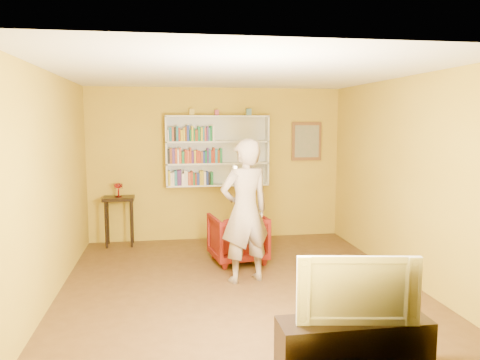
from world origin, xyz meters
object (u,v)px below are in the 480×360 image
console_table (119,205)px  ruby_lustre (118,187)px  bookshelf (217,151)px  tv_cabinet (353,346)px  person (245,211)px  armchair (238,238)px  television (355,287)px

console_table → ruby_lustre: size_ratio=3.60×
bookshelf → tv_cabinet: bookshelf is taller
person → console_table: bearing=-66.4°
person → tv_cabinet: (0.52, -2.38, -0.72)m
bookshelf → console_table: (-1.70, -0.16, -0.90)m
armchair → person: 1.07m
ruby_lustre → television: size_ratio=0.23×
console_table → television: (2.33, -4.50, 0.05)m
ruby_lustre → person: size_ratio=0.12×
bookshelf → ruby_lustre: bookshelf is taller
console_table → person: 2.79m
console_table → television: 5.07m
ruby_lustre → person: (1.81, -2.12, -0.07)m
console_table → armchair: 2.24m
person → tv_cabinet: size_ratio=1.47×
ruby_lustre → television: (2.33, -4.50, -0.26)m
tv_cabinet → television: television is taller
armchair → bookshelf: bearing=-92.2°
tv_cabinet → television: size_ratio=1.29×
armchair → person: bearing=78.6°
bookshelf → television: (0.63, -4.66, -0.85)m
ruby_lustre → person: bearing=-49.5°
television → ruby_lustre: bearing=126.9°
person → tv_cabinet: bearing=85.5°
bookshelf → console_table: bookshelf is taller
ruby_lustre → television: ruby_lustre is taller
armchair → television: television is taller
console_table → ruby_lustre: ruby_lustre is taller
ruby_lustre → television: 5.07m
console_table → armchair: size_ratio=1.06×
armchair → person: (-0.04, -0.90, 0.58)m
console_table → person: size_ratio=0.45×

